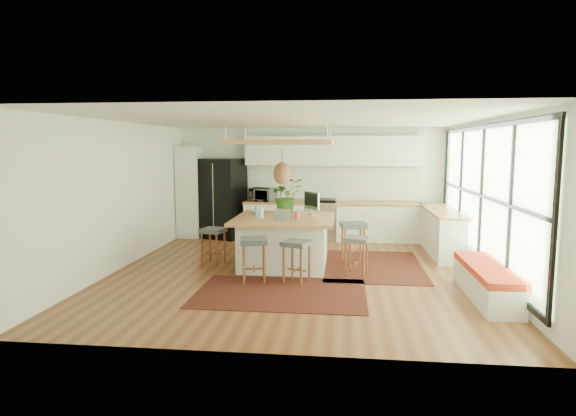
# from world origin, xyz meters

# --- Properties ---
(floor) EXTENTS (7.00, 7.00, 0.00)m
(floor) POSITION_xyz_m (0.00, 0.00, 0.00)
(floor) COLOR brown
(floor) RESTS_ON ground
(ceiling) EXTENTS (7.00, 7.00, 0.00)m
(ceiling) POSITION_xyz_m (0.00, 0.00, 2.70)
(ceiling) COLOR white
(ceiling) RESTS_ON ground
(wall_back) EXTENTS (6.50, 0.00, 6.50)m
(wall_back) POSITION_xyz_m (0.00, 3.50, 1.35)
(wall_back) COLOR white
(wall_back) RESTS_ON ground
(wall_front) EXTENTS (6.50, 0.00, 6.50)m
(wall_front) POSITION_xyz_m (0.00, -3.50, 1.35)
(wall_front) COLOR white
(wall_front) RESTS_ON ground
(wall_left) EXTENTS (0.00, 7.00, 7.00)m
(wall_left) POSITION_xyz_m (-3.25, 0.00, 1.35)
(wall_left) COLOR white
(wall_left) RESTS_ON ground
(wall_right) EXTENTS (0.00, 7.00, 7.00)m
(wall_right) POSITION_xyz_m (3.25, 0.00, 1.35)
(wall_right) COLOR white
(wall_right) RESTS_ON ground
(window_wall) EXTENTS (0.10, 6.20, 2.60)m
(window_wall) POSITION_xyz_m (3.22, 0.00, 1.40)
(window_wall) COLOR black
(window_wall) RESTS_ON wall_right
(pantry) EXTENTS (0.55, 0.60, 2.25)m
(pantry) POSITION_xyz_m (-2.95, 3.18, 1.12)
(pantry) COLOR white
(pantry) RESTS_ON floor
(back_counter_base) EXTENTS (4.20, 0.60, 0.88)m
(back_counter_base) POSITION_xyz_m (0.55, 3.18, 0.44)
(back_counter_base) COLOR white
(back_counter_base) RESTS_ON floor
(back_counter_top) EXTENTS (4.24, 0.64, 0.05)m
(back_counter_top) POSITION_xyz_m (0.55, 3.18, 0.90)
(back_counter_top) COLOR #AF6B3E
(back_counter_top) RESTS_ON back_counter_base
(backsplash) EXTENTS (4.20, 0.02, 0.80)m
(backsplash) POSITION_xyz_m (0.55, 3.48, 1.35)
(backsplash) COLOR white
(backsplash) RESTS_ON wall_back
(upper_cabinets) EXTENTS (4.20, 0.34, 0.70)m
(upper_cabinets) POSITION_xyz_m (0.55, 3.32, 2.15)
(upper_cabinets) COLOR white
(upper_cabinets) RESTS_ON wall_back
(range) EXTENTS (0.76, 0.62, 1.00)m
(range) POSITION_xyz_m (0.30, 3.18, 0.50)
(range) COLOR #A5A5AA
(range) RESTS_ON floor
(right_counter_base) EXTENTS (0.60, 2.50, 0.88)m
(right_counter_base) POSITION_xyz_m (2.93, 2.00, 0.44)
(right_counter_base) COLOR white
(right_counter_base) RESTS_ON floor
(right_counter_top) EXTENTS (0.64, 2.54, 0.05)m
(right_counter_top) POSITION_xyz_m (2.93, 2.00, 0.90)
(right_counter_top) COLOR #AF6B3E
(right_counter_top) RESTS_ON right_counter_base
(window_bench) EXTENTS (0.52, 2.00, 0.50)m
(window_bench) POSITION_xyz_m (2.95, -1.20, 0.25)
(window_bench) COLOR white
(window_bench) RESTS_ON floor
(ceiling_panel) EXTENTS (1.86, 1.86, 0.80)m
(ceiling_panel) POSITION_xyz_m (-0.30, 0.40, 2.05)
(ceiling_panel) COLOR #AF6B3E
(ceiling_panel) RESTS_ON ceiling
(rug_near) EXTENTS (2.60, 1.80, 0.01)m
(rug_near) POSITION_xyz_m (-0.11, -1.28, 0.01)
(rug_near) COLOR black
(rug_near) RESTS_ON floor
(rug_right) EXTENTS (1.80, 2.60, 0.01)m
(rug_right) POSITION_xyz_m (1.41, 0.64, 0.01)
(rug_right) COLOR black
(rug_right) RESTS_ON floor
(fridge) EXTENTS (1.17, 1.03, 1.96)m
(fridge) POSITION_xyz_m (-2.13, 3.18, 0.93)
(fridge) COLOR black
(fridge) RESTS_ON floor
(island) EXTENTS (1.85, 1.85, 0.93)m
(island) POSITION_xyz_m (-0.26, 0.48, 0.47)
(island) COLOR #AF6B3E
(island) RESTS_ON floor
(stool_near_left) EXTENTS (0.51, 0.51, 0.74)m
(stool_near_left) POSITION_xyz_m (-0.63, -0.72, 0.35)
(stool_near_left) COLOR #43474A
(stool_near_left) RESTS_ON floor
(stool_near_right) EXTENTS (0.54, 0.54, 0.70)m
(stool_near_right) POSITION_xyz_m (0.07, -0.66, 0.35)
(stool_near_right) COLOR #43474A
(stool_near_right) RESTS_ON floor
(stool_right_front) EXTENTS (0.48, 0.48, 0.67)m
(stool_right_front) POSITION_xyz_m (1.07, -0.06, 0.35)
(stool_right_front) COLOR #43474A
(stool_right_front) RESTS_ON floor
(stool_right_back) EXTENTS (0.54, 0.54, 0.80)m
(stool_right_back) POSITION_xyz_m (1.02, 0.80, 0.35)
(stool_right_back) COLOR #43474A
(stool_right_back) RESTS_ON floor
(stool_left_side) EXTENTS (0.50, 0.50, 0.70)m
(stool_left_side) POSITION_xyz_m (-1.63, 0.42, 0.35)
(stool_left_side) COLOR #43474A
(stool_left_side) RESTS_ON floor
(laptop) EXTENTS (0.35, 0.36, 0.22)m
(laptop) POSITION_xyz_m (-0.28, 0.05, 1.05)
(laptop) COLOR #A5A5AA
(laptop) RESTS_ON island
(monitor) EXTENTS (0.44, 0.50, 0.46)m
(monitor) POSITION_xyz_m (0.22, 0.85, 1.19)
(monitor) COLOR #A5A5AA
(monitor) RESTS_ON island
(microwave) EXTENTS (0.65, 0.49, 0.39)m
(microwave) POSITION_xyz_m (-1.13, 3.18, 1.12)
(microwave) COLOR #A5A5AA
(microwave) RESTS_ON back_counter_top
(island_plant) EXTENTS (0.90, 0.92, 0.54)m
(island_plant) POSITION_xyz_m (-0.30, 1.04, 1.20)
(island_plant) COLOR #1E4C19
(island_plant) RESTS_ON island
(island_bowl) EXTENTS (0.27, 0.27, 0.06)m
(island_bowl) POSITION_xyz_m (-0.89, 0.95, 0.96)
(island_bowl) COLOR white
(island_bowl) RESTS_ON island
(island_bottle_0) EXTENTS (0.07, 0.07, 0.19)m
(island_bottle_0) POSITION_xyz_m (-0.81, 0.58, 1.03)
(island_bottle_0) COLOR #38CEE0
(island_bottle_0) RESTS_ON island
(island_bottle_1) EXTENTS (0.07, 0.07, 0.19)m
(island_bottle_1) POSITION_xyz_m (-0.66, 0.33, 1.03)
(island_bottle_1) COLOR white
(island_bottle_1) RESTS_ON island
(island_bottle_2) EXTENTS (0.07, 0.07, 0.19)m
(island_bottle_2) POSITION_xyz_m (-0.01, 0.18, 1.03)
(island_bottle_2) COLOR #AF3A45
(island_bottle_2) RESTS_ON island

